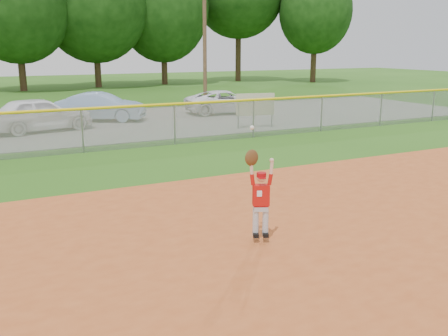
{
  "coord_description": "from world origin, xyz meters",
  "views": [
    {
      "loc": [
        -3.14,
        -7.07,
        3.53
      ],
      "look_at": [
        1.3,
        1.85,
        1.1
      ],
      "focal_mm": 40.0,
      "sensor_mm": 36.0,
      "label": 1
    }
  ],
  "objects_px": {
    "car_blue": "(101,107)",
    "ballplayer": "(260,194)",
    "car_white_b": "(226,102)",
    "sponsor_sign": "(255,105)",
    "car_white_a": "(40,114)"
  },
  "relations": [
    {
      "from": "car_white_a",
      "to": "ballplayer",
      "type": "relative_size",
      "value": 2.08
    },
    {
      "from": "car_white_b",
      "to": "sponsor_sign",
      "type": "relative_size",
      "value": 2.57
    },
    {
      "from": "car_blue",
      "to": "ballplayer",
      "type": "distance_m",
      "value": 16.78
    },
    {
      "from": "ballplayer",
      "to": "car_blue",
      "type": "bearing_deg",
      "value": 86.61
    },
    {
      "from": "ballplayer",
      "to": "car_white_a",
      "type": "bearing_deg",
      "value": 97.8
    },
    {
      "from": "car_blue",
      "to": "car_white_b",
      "type": "distance_m",
      "value": 6.69
    },
    {
      "from": "car_white_a",
      "to": "ballplayer",
      "type": "bearing_deg",
      "value": 175.88
    },
    {
      "from": "car_white_a",
      "to": "car_blue",
      "type": "relative_size",
      "value": 1.03
    },
    {
      "from": "car_blue",
      "to": "ballplayer",
      "type": "relative_size",
      "value": 2.01
    },
    {
      "from": "car_blue",
      "to": "car_white_b",
      "type": "height_order",
      "value": "car_blue"
    },
    {
      "from": "sponsor_sign",
      "to": "car_white_b",
      "type": "bearing_deg",
      "value": 77.55
    },
    {
      "from": "car_white_b",
      "to": "ballplayer",
      "type": "xyz_separation_m",
      "value": [
        -7.68,
        -16.61,
        0.31
      ]
    },
    {
      "from": "car_white_b",
      "to": "car_white_a",
      "type": "bearing_deg",
      "value": 105.75
    },
    {
      "from": "car_blue",
      "to": "car_white_a",
      "type": "bearing_deg",
      "value": 151.07
    },
    {
      "from": "car_white_a",
      "to": "car_blue",
      "type": "height_order",
      "value": "car_white_a"
    }
  ]
}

